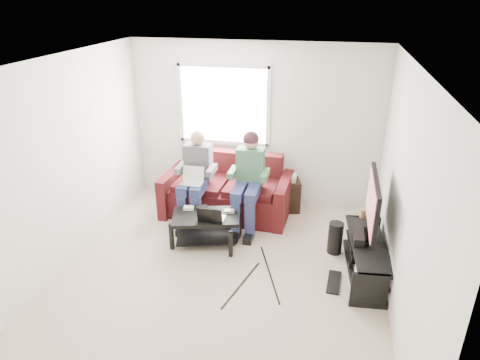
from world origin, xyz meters
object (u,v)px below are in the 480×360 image
sofa (228,193)px  coffee_table (206,223)px  end_table (288,194)px  tv_stand (366,259)px  tv (373,205)px  subwoofer (335,238)px

sofa → coffee_table: (-0.07, -0.99, -0.01)m
end_table → tv_stand: bearing=-52.4°
coffee_table → tv: bearing=-3.5°
sofa → tv_stand: (2.08, -1.22, -0.13)m
sofa → tv_stand: sofa is taller
sofa → tv: 2.43m
subwoofer → sofa: bearing=154.1°
end_table → tv: bearing=-50.6°
tv → end_table: 1.91m
subwoofer → end_table: bearing=124.8°
tv → sofa: bearing=151.7°
tv → subwoofer: 0.84m
tv → end_table: size_ratio=1.79×
tv → tv_stand: bearing=-88.5°
tv_stand → end_table: size_ratio=2.27×
tv_stand → tv: size_ratio=1.27×
tv_stand → tv: 0.72m
tv → end_table: bearing=129.4°
sofa → end_table: bearing=16.4°
tv_stand → tv: tv is taller
sofa → end_table: (0.93, 0.28, -0.06)m
sofa → tv: tv is taller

